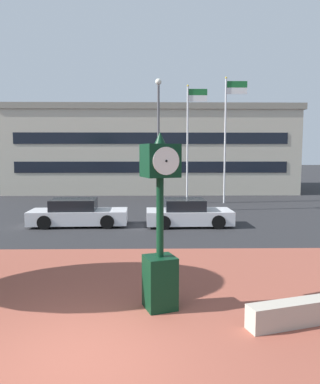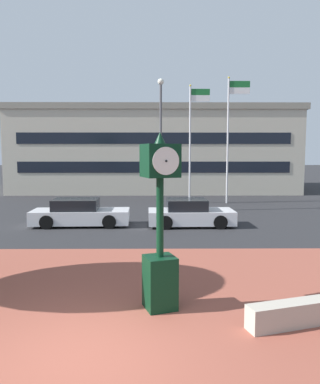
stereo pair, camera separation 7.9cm
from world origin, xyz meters
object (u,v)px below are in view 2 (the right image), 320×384
(flagpole_secondary, at_px, (230,131))
(flagpole_primary, at_px, (192,136))
(civic_building, at_px, (154,150))
(street_lamp_post, at_px, (161,133))
(street_clock, at_px, (160,228))
(car_street_distant, at_px, (80,214))
(car_street_mid, at_px, (190,214))

(flagpole_secondary, bearing_deg, flagpole_primary, 180.00)
(civic_building, xyz_separation_m, street_lamp_post, (0.46, -14.15, 0.89))
(flagpole_secondary, relative_size, civic_building, 0.34)
(street_clock, distance_m, flagpole_primary, 18.14)
(flagpole_secondary, distance_m, civic_building, 11.66)
(car_street_distant, height_order, civic_building, civic_building)
(flagpole_primary, relative_size, flagpole_secondary, 0.94)
(street_clock, bearing_deg, street_lamp_post, 70.49)
(street_clock, height_order, flagpole_primary, flagpole_primary)
(street_clock, bearing_deg, civic_building, 71.76)
(car_street_mid, relative_size, street_lamp_post, 0.53)
(flagpole_primary, height_order, flagpole_secondary, flagpole_secondary)
(car_street_distant, bearing_deg, street_lamp_post, 135.65)
(car_street_mid, distance_m, flagpole_secondary, 9.85)
(flagpole_primary, relative_size, civic_building, 0.32)
(flagpole_primary, distance_m, civic_building, 10.73)
(car_street_distant, bearing_deg, civic_building, 167.53)
(flagpole_secondary, bearing_deg, car_street_mid, -112.62)
(car_street_mid, bearing_deg, street_clock, -10.27)
(car_street_distant, distance_m, flagpole_primary, 10.86)
(car_street_distant, height_order, flagpole_secondary, flagpole_secondary)
(street_clock, relative_size, car_street_mid, 0.96)
(car_street_mid, xyz_separation_m, flagpole_primary, (0.81, 8.14, 4.05))
(car_street_distant, xyz_separation_m, street_lamp_post, (3.92, 4.27, 4.04))
(street_clock, bearing_deg, flagpole_secondary, 55.75)
(street_clock, relative_size, street_lamp_post, 0.51)
(car_street_mid, relative_size, car_street_distant, 0.88)
(flagpole_secondary, distance_m, street_lamp_post, 6.07)
(car_street_mid, distance_m, flagpole_primary, 9.13)
(civic_building, distance_m, street_lamp_post, 14.19)
(car_street_mid, bearing_deg, civic_building, -175.79)
(car_street_mid, height_order, car_street_distant, same)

